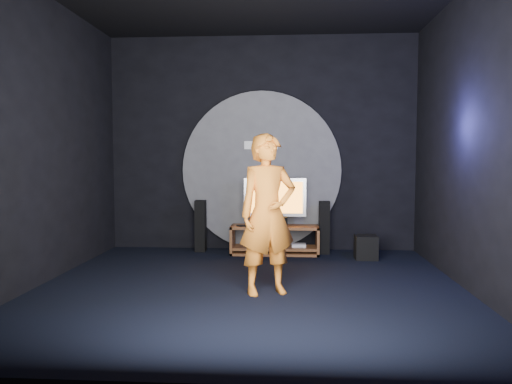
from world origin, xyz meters
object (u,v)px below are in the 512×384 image
tv (275,200)px  player (268,214)px  tower_speaker_right (324,227)px  subwoofer (366,247)px  tower_speaker_left (201,226)px  media_console (275,242)px

tv → player: bearing=-90.3°
tower_speaker_right → subwoofer: size_ratio=2.33×
tower_speaker_right → player: size_ratio=0.46×
tv → player: (-0.01, -2.35, 0.04)m
tower_speaker_left → subwoofer: bearing=-9.9°
media_console → tower_speaker_left: 1.24m
media_console → player: size_ratio=0.77×
media_console → tv: tv is taller
tower_speaker_right → player: (-0.79, -2.38, 0.48)m
media_console → tower_speaker_left: tower_speaker_left is taller
media_console → subwoofer: 1.40m
tower_speaker_left → tower_speaker_right: 1.99m
tv → tower_speaker_right: (0.78, 0.03, -0.44)m
media_console → player: player is taller
tower_speaker_right → subwoofer: 0.75m
media_console → player: (-0.02, -2.28, 0.70)m
tv → tower_speaker_right: size_ratio=1.18×
tower_speaker_right → tv: bearing=-177.7°
tv → subwoofer: 1.58m
tv → player: player is taller
player → subwoofer: bearing=32.7°
tower_speaker_right → player: player is taller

